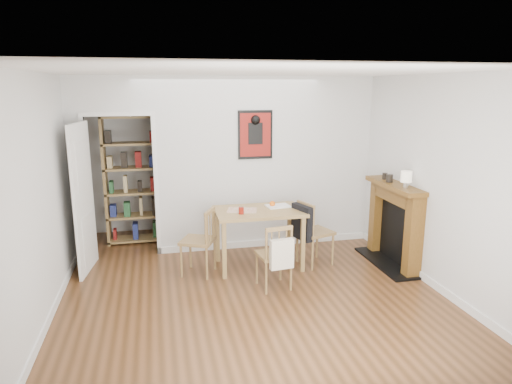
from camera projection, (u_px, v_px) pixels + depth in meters
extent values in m
plane|color=brown|center=(247.00, 284.00, 5.79)|extent=(5.20, 5.20, 0.00)
plane|color=silver|center=(217.00, 154.00, 7.97)|extent=(4.50, 0.00, 4.50)
plane|color=silver|center=(324.00, 264.00, 3.03)|extent=(4.50, 0.00, 4.50)
plane|color=silver|center=(47.00, 193.00, 5.02)|extent=(0.00, 5.20, 5.20)
plane|color=silver|center=(415.00, 176.00, 5.98)|extent=(0.00, 5.20, 5.20)
plane|color=white|center=(246.00, 73.00, 5.21)|extent=(5.20, 5.20, 0.00)
cube|color=silver|center=(266.00, 164.00, 6.95)|extent=(3.35, 0.10, 2.60)
cube|color=silver|center=(78.00, 171.00, 6.38)|extent=(0.25, 0.10, 2.60)
cube|color=silver|center=(116.00, 96.00, 6.27)|extent=(0.90, 0.10, 0.55)
cube|color=silver|center=(87.00, 189.00, 6.46)|extent=(0.06, 0.14, 2.05)
cube|color=silver|center=(156.00, 186.00, 6.67)|extent=(0.06, 0.14, 2.05)
cube|color=silver|center=(266.00, 243.00, 7.18)|extent=(3.35, 0.02, 0.10)
cube|color=silver|center=(48.00, 323.00, 4.74)|extent=(0.02, 4.00, 0.10)
cube|color=silver|center=(433.00, 284.00, 5.69)|extent=(0.02, 4.00, 0.10)
cube|color=white|center=(83.00, 199.00, 6.02)|extent=(0.15, 0.80, 2.00)
cube|color=black|center=(255.00, 135.00, 6.75)|extent=(0.52, 0.02, 0.72)
cube|color=maroon|center=(255.00, 135.00, 6.74)|extent=(0.46, 0.00, 0.64)
cube|color=olive|center=(259.00, 211.00, 6.19)|extent=(1.19, 0.76, 0.04)
cube|color=olive|center=(224.00, 251.00, 5.88)|extent=(0.05, 0.05, 0.77)
cube|color=olive|center=(303.00, 245.00, 6.10)|extent=(0.05, 0.05, 0.77)
cube|color=olive|center=(218.00, 235.00, 6.47)|extent=(0.05, 0.05, 0.77)
cube|color=olive|center=(289.00, 230.00, 6.70)|extent=(0.05, 0.05, 0.77)
cube|color=black|center=(302.00, 222.00, 6.20)|extent=(0.22, 0.39, 0.48)
cube|color=beige|center=(281.00, 253.00, 5.39)|extent=(0.30, 0.13, 0.36)
cube|color=olive|center=(105.00, 181.00, 7.09)|extent=(0.04, 0.34, 2.04)
cube|color=olive|center=(159.00, 178.00, 7.26)|extent=(0.04, 0.34, 2.04)
cube|color=olive|center=(136.00, 238.00, 7.39)|extent=(0.86, 0.34, 0.03)
cube|color=olive|center=(133.00, 192.00, 7.22)|extent=(0.86, 0.34, 0.03)
cube|color=olive|center=(129.00, 117.00, 6.95)|extent=(0.86, 0.34, 0.03)
cube|color=maroon|center=(132.00, 180.00, 7.17)|extent=(0.75, 0.28, 0.28)
cube|color=brown|center=(414.00, 237.00, 5.89)|extent=(0.20, 0.16, 1.10)
cube|color=brown|center=(378.00, 216.00, 6.83)|extent=(0.20, 0.16, 1.10)
cube|color=brown|center=(395.00, 185.00, 6.22)|extent=(0.30, 1.21, 0.06)
cube|color=brown|center=(397.00, 195.00, 6.26)|extent=(0.20, 0.85, 0.20)
cube|color=black|center=(398.00, 232.00, 6.40)|extent=(0.08, 0.81, 0.88)
cube|color=black|center=(388.00, 262.00, 6.47)|extent=(0.45, 1.25, 0.03)
cylinder|color=maroon|center=(241.00, 211.00, 5.99)|extent=(0.07, 0.07, 0.09)
sphere|color=#DF5A0B|center=(272.00, 204.00, 6.35)|extent=(0.08, 0.08, 0.08)
cube|color=beige|center=(242.00, 210.00, 6.17)|extent=(0.46, 0.39, 0.00)
cube|color=silver|center=(278.00, 206.00, 6.36)|extent=(0.35, 0.28, 0.02)
cylinder|color=silver|center=(406.00, 185.00, 5.91)|extent=(0.07, 0.07, 0.08)
cylinder|color=beige|center=(406.00, 177.00, 5.88)|extent=(0.14, 0.14, 0.14)
cylinder|color=black|center=(389.00, 178.00, 6.27)|extent=(0.09, 0.09, 0.11)
cylinder|color=black|center=(385.00, 176.00, 6.48)|extent=(0.07, 0.07, 0.09)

